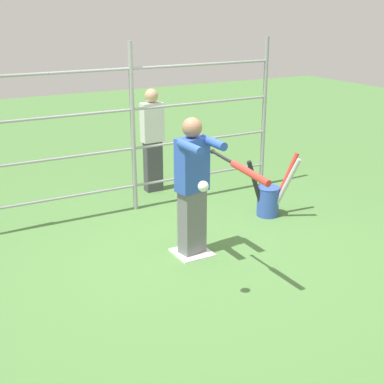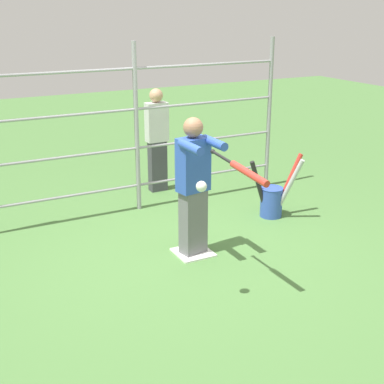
{
  "view_description": "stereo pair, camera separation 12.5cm",
  "coord_description": "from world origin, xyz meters",
  "px_view_note": "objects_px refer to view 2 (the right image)",
  "views": [
    {
      "loc": [
        2.66,
        4.79,
        2.65
      ],
      "look_at": [
        0.23,
        0.41,
        0.9
      ],
      "focal_mm": 50.0,
      "sensor_mm": 36.0,
      "label": 1
    },
    {
      "loc": [
        2.55,
        4.85,
        2.65
      ],
      "look_at": [
        0.23,
        0.41,
        0.9
      ],
      "focal_mm": 50.0,
      "sensor_mm": 36.0,
      "label": 2
    }
  ],
  "objects_px": {
    "softball_in_flight": "(201,186)",
    "bystander_behind_fence": "(157,139)",
    "batter": "(194,183)",
    "baseball_bat_swinging": "(244,171)",
    "bat_bucket": "(273,199)"
  },
  "relations": [
    {
      "from": "batter",
      "to": "softball_in_flight",
      "type": "xyz_separation_m",
      "value": [
        0.45,
        1.0,
        0.33
      ]
    },
    {
      "from": "softball_in_flight",
      "to": "batter",
      "type": "bearing_deg",
      "value": -114.37
    },
    {
      "from": "baseball_bat_swinging",
      "to": "softball_in_flight",
      "type": "bearing_deg",
      "value": 8.03
    },
    {
      "from": "softball_in_flight",
      "to": "baseball_bat_swinging",
      "type": "bearing_deg",
      "value": -171.97
    },
    {
      "from": "softball_in_flight",
      "to": "bystander_behind_fence",
      "type": "bearing_deg",
      "value": -107.37
    },
    {
      "from": "bystander_behind_fence",
      "to": "baseball_bat_swinging",
      "type": "bearing_deg",
      "value": 80.56
    },
    {
      "from": "bystander_behind_fence",
      "to": "batter",
      "type": "bearing_deg",
      "value": 76.01
    },
    {
      "from": "batter",
      "to": "softball_in_flight",
      "type": "bearing_deg",
      "value": 65.63
    },
    {
      "from": "softball_in_flight",
      "to": "bystander_behind_fence",
      "type": "height_order",
      "value": "bystander_behind_fence"
    },
    {
      "from": "baseball_bat_swinging",
      "to": "bystander_behind_fence",
      "type": "bearing_deg",
      "value": -99.44
    },
    {
      "from": "baseball_bat_swinging",
      "to": "softball_in_flight",
      "type": "distance_m",
      "value": 0.49
    },
    {
      "from": "batter",
      "to": "bystander_behind_fence",
      "type": "bearing_deg",
      "value": -103.99
    },
    {
      "from": "batter",
      "to": "bystander_behind_fence",
      "type": "height_order",
      "value": "batter"
    },
    {
      "from": "softball_in_flight",
      "to": "bystander_behind_fence",
      "type": "xyz_separation_m",
      "value": [
        -1.0,
        -3.21,
        -0.38
      ]
    },
    {
      "from": "baseball_bat_swinging",
      "to": "bat_bucket",
      "type": "bearing_deg",
      "value": -134.36
    }
  ]
}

